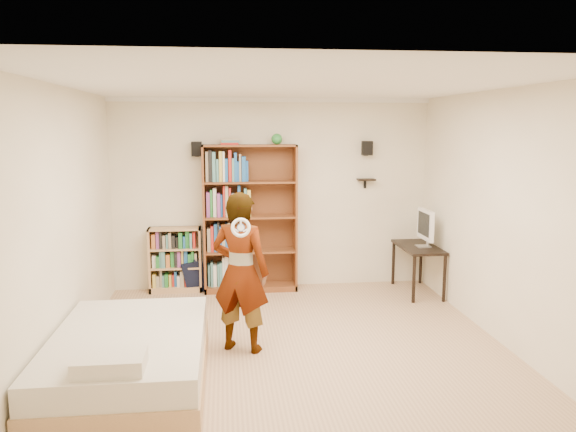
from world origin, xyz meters
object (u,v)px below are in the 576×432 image
low_bookshelf (175,260)px  daybed (129,352)px  person (241,272)px  tall_bookshelf (250,219)px  computer_desk (418,269)px

low_bookshelf → daybed: (-0.18, -2.92, -0.15)m
low_bookshelf → person: 2.40m
tall_bookshelf → daybed: tall_bookshelf is taller
computer_desk → low_bookshelf: bearing=172.4°
tall_bookshelf → computer_desk: size_ratio=2.10×
tall_bookshelf → daybed: bearing=-113.2°
tall_bookshelf → person: (-0.20, -2.16, -0.20)m
low_bookshelf → tall_bookshelf: bearing=-2.9°
low_bookshelf → computer_desk: bearing=-7.6°
daybed → computer_desk: bearing=34.9°
low_bookshelf → daybed: size_ratio=0.44×
tall_bookshelf → computer_desk: tall_bookshelf is taller
computer_desk → daybed: 4.32m
computer_desk → daybed: computer_desk is taller
person → daybed: bearing=58.0°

